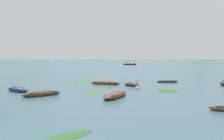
# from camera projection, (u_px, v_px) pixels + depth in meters

# --- Properties ---
(ground_plane) EXTENTS (6000.00, 6000.00, 0.00)m
(ground_plane) POSITION_uv_depth(u_px,v_px,m) (123.00, 59.00, 1505.09)
(ground_plane) COLOR #385660
(mountain_1) EXTENTS (2017.50, 2017.50, 585.71)m
(mountain_1) POSITION_uv_depth(u_px,v_px,m) (12.00, 23.00, 2071.78)
(mountain_1) COLOR slate
(mountain_1) RESTS_ON ground
(mountain_2) EXTENTS (1034.65, 1034.65, 292.67)m
(mountain_2) POSITION_uv_depth(u_px,v_px,m) (76.00, 38.00, 1723.75)
(mountain_2) COLOR slate
(mountain_2) RESTS_ON ground
(mountain_3) EXTENTS (624.36, 624.36, 250.67)m
(mountain_3) POSITION_uv_depth(u_px,v_px,m) (198.00, 43.00, 2030.68)
(mountain_3) COLOR slate
(mountain_3) RESTS_ON ground
(rowboat_0) EXTENTS (3.19, 1.19, 0.46)m
(rowboat_0) POSITION_uv_depth(u_px,v_px,m) (167.00, 82.00, 36.77)
(rowboat_0) COLOR #2D2826
(rowboat_0) RESTS_ON ground
(rowboat_5) EXTENTS (2.71, 4.77, 0.66)m
(rowboat_5) POSITION_uv_depth(u_px,v_px,m) (115.00, 95.00, 22.76)
(rowboat_5) COLOR brown
(rowboat_5) RESTS_ON ground
(rowboat_6) EXTENTS (3.69, 3.43, 0.62)m
(rowboat_6) POSITION_uv_depth(u_px,v_px,m) (18.00, 89.00, 26.95)
(rowboat_6) COLOR navy
(rowboat_6) RESTS_ON ground
(rowboat_7) EXTENTS (2.38, 3.11, 0.54)m
(rowboat_7) POSITION_uv_depth(u_px,v_px,m) (132.00, 85.00, 32.06)
(rowboat_7) COLOR #2D2826
(rowboat_7) RESTS_ON ground
(rowboat_10) EXTENTS (3.48, 3.38, 0.63)m
(rowboat_10) POSITION_uv_depth(u_px,v_px,m) (42.00, 94.00, 23.64)
(rowboat_10) COLOR #4C3323
(rowboat_10) RESTS_ON ground
(rowboat_11) EXTENTS (4.24, 2.15, 0.58)m
(rowboat_11) POSITION_uv_depth(u_px,v_px,m) (105.00, 83.00, 34.16)
(rowboat_11) COLOR brown
(rowboat_11) RESTS_ON ground
(ferry_0) EXTENTS (7.11, 2.30, 2.54)m
(ferry_0) POSITION_uv_depth(u_px,v_px,m) (130.00, 64.00, 138.22)
(ferry_0) COLOR #2D2826
(ferry_0) RESTS_ON ground
(mooring_buoy) EXTENTS (0.49, 0.49, 1.23)m
(mooring_buoy) POSITION_uv_depth(u_px,v_px,m) (137.00, 88.00, 28.89)
(mooring_buoy) COLOR silver
(mooring_buoy) RESTS_ON ground
(weed_patch_1) EXTENTS (2.90, 3.17, 0.14)m
(weed_patch_1) POSITION_uv_depth(u_px,v_px,m) (64.00, 137.00, 11.15)
(weed_patch_1) COLOR #2D5628
(weed_patch_1) RESTS_ON ground
(weed_patch_2) EXTENTS (2.89, 3.30, 0.14)m
(weed_patch_2) POSITION_uv_depth(u_px,v_px,m) (168.00, 91.00, 27.20)
(weed_patch_2) COLOR #2D5628
(weed_patch_2) RESTS_ON ground
(weed_patch_3) EXTENTS (3.68, 3.89, 0.14)m
(weed_patch_3) POSITION_uv_depth(u_px,v_px,m) (84.00, 82.00, 37.29)
(weed_patch_3) COLOR #38662D
(weed_patch_3) RESTS_ON ground
(weed_patch_4) EXTENTS (2.78, 3.24, 0.14)m
(weed_patch_4) POSITION_uv_depth(u_px,v_px,m) (94.00, 91.00, 26.73)
(weed_patch_4) COLOR #38662D
(weed_patch_4) RESTS_ON ground
(weed_patch_5) EXTENTS (2.17, 2.27, 0.14)m
(weed_patch_5) POSITION_uv_depth(u_px,v_px,m) (159.00, 85.00, 33.44)
(weed_patch_5) COLOR #477033
(weed_patch_5) RESTS_ON ground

